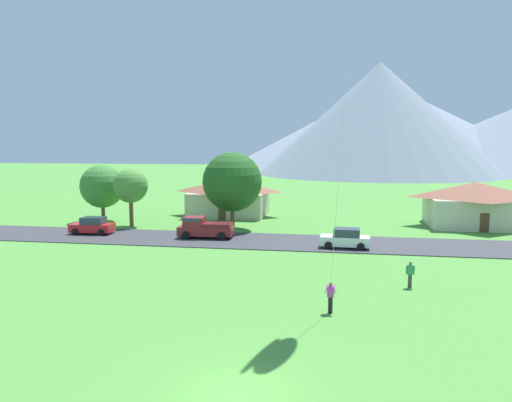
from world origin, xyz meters
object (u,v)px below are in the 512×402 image
Objects in this scene: house_leftmost at (229,197)px; tree_left_of_center at (102,186)px; parked_car_white_mid_east at (345,239)px; house_left_center at (475,204)px; parked_car_red_west_end at (93,226)px; tree_center at (232,182)px; tree_near_left at (131,186)px; pickup_truck_maroon_west_side at (204,228)px; watcher_person at (410,274)px.

house_leftmost is 15.34m from tree_left_of_center.
tree_left_of_center reaches higher than parked_car_white_mid_east.
house_left_center is 2.46× the size of parked_car_red_west_end.
tree_center reaches higher than house_leftmost.
tree_left_of_center is at bearing 110.09° from parked_car_red_west_end.
pickup_truck_maroon_west_side is at bearing -28.61° from tree_near_left.
parked_car_red_west_end reaches higher than watcher_person.
house_leftmost reaches higher than parked_car_red_west_end.
tree_left_of_center is 16.89m from pickup_truck_maroon_west_side.
house_leftmost is 2.35× the size of parked_car_white_mid_east.
parked_car_red_west_end is (-1.85, -5.14, -3.60)m from tree_near_left.
watcher_person is (15.44, -18.64, -4.18)m from tree_center.
parked_car_white_mid_east is at bearing -9.98° from pickup_truck_maroon_west_side.
tree_near_left is 11.39m from tree_center.
house_leftmost is 15.16m from pickup_truck_maroon_west_side.
tree_left_of_center is at bearing 149.95° from tree_near_left.
house_leftmost is 28.66m from house_left_center.
house_left_center is 19.87m from parked_car_white_mid_east.
tree_center is 4.90× the size of watcher_person.
tree_left_of_center reaches higher than pickup_truck_maroon_west_side.
tree_near_left is at bearing -132.16° from house_leftmost.
tree_near_left is at bearing -179.88° from tree_center.
tree_center is (-25.86, -6.10, 2.52)m from house_left_center.
parked_car_white_mid_east is 0.81× the size of pickup_truck_maroon_west_side.
tree_near_left is at bearing 70.18° from parked_car_red_west_end.
pickup_truck_maroon_west_side is (14.51, -8.07, -3.08)m from tree_left_of_center.
house_leftmost is 2.35× the size of parked_car_red_west_end.
tree_center is at bearing 21.33° from parked_car_red_west_end.
house_left_center is at bearing 16.08° from parked_car_red_west_end.
tree_near_left is 6.55m from parked_car_red_west_end.
pickup_truck_maroon_west_side reaches higher than parked_car_red_west_end.
house_leftmost is 1.50× the size of tree_left_of_center.
pickup_truck_maroon_west_side is at bearing -106.66° from tree_center.
tree_near_left is 24.54m from parked_car_white_mid_east.
house_left_center is at bearing 13.27° from tree_center.
parked_car_red_west_end is at bearing -69.91° from tree_left_of_center.
parked_car_white_mid_east is 2.55× the size of watcher_person.
tree_near_left is 1.49× the size of parked_car_red_west_end.
tree_center reaches higher than pickup_truck_maroon_west_side.
tree_center reaches higher than house_left_center.
tree_left_of_center is (-41.98, -3.38, 1.61)m from house_left_center.
house_leftmost is at bearing 129.26° from parked_car_white_mid_east.
tree_left_of_center is at bearing 159.46° from parked_car_white_mid_east.
house_left_center is at bearing 22.64° from pickup_truck_maroon_west_side.
parked_car_red_west_end is at bearing -109.82° from tree_near_left.
parked_car_red_west_end is at bearing -158.67° from tree_center.
house_left_center reaches higher than house_leftmost.
house_leftmost is 18.37m from parked_car_red_west_end.
house_left_center is at bearing 4.61° from tree_left_of_center.
tree_left_of_center is 16.37m from tree_center.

